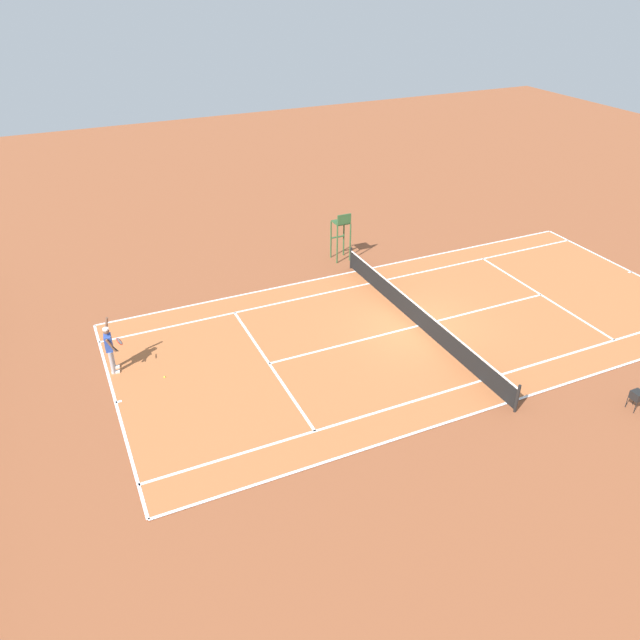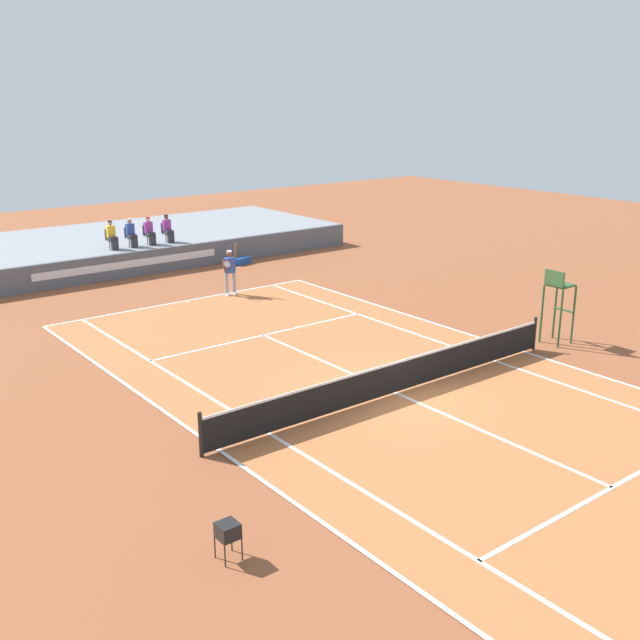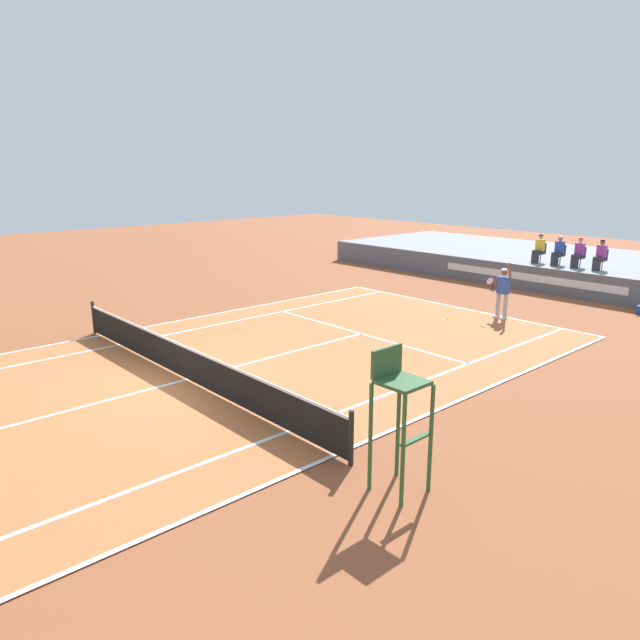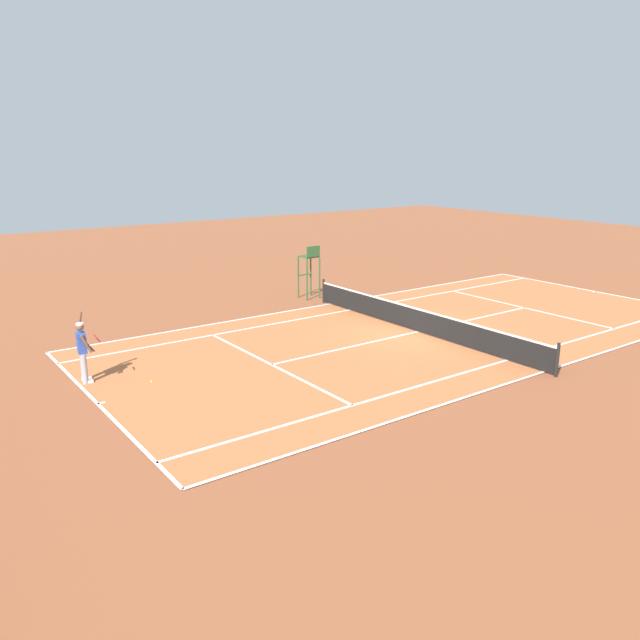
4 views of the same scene
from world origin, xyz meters
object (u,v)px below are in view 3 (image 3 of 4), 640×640
object	(u,v)px
spectator_seated_2	(578,253)
tennis_ball	(448,319)
spectator_seated_0	(539,249)
spectator_seated_3	(600,256)
spectator_seated_1	(558,251)
umpire_chair	(399,403)
tennis_player	(502,292)

from	to	relation	value
spectator_seated_2	tennis_ball	xyz separation A→B (m)	(-0.84, -8.03, -1.68)
spectator_seated_0	spectator_seated_3	distance (m)	2.73
spectator_seated_1	spectator_seated_2	bearing A→B (deg)	0.00
spectator_seated_2	tennis_ball	distance (m)	8.25
spectator_seated_0	umpire_chair	bearing A→B (deg)	-68.22
spectator_seated_3	tennis_player	world-z (taller)	spectator_seated_3
tennis_player	spectator_seated_2	bearing A→B (deg)	92.88
spectator_seated_0	tennis_player	distance (m)	6.86
spectator_seated_0	spectator_seated_2	world-z (taller)	same
tennis_ball	spectator_seated_0	bearing A→B (deg)	96.88
spectator_seated_0	spectator_seated_1	world-z (taller)	same
spectator_seated_2	spectator_seated_3	distance (m)	0.93
spectator_seated_0	spectator_seated_1	size ratio (longest dim) A/B	1.00
spectator_seated_0	tennis_ball	world-z (taller)	spectator_seated_0
spectator_seated_1	spectator_seated_2	xyz separation A→B (m)	(0.89, 0.00, 0.00)
spectator_seated_0	spectator_seated_2	xyz separation A→B (m)	(1.81, 0.00, 0.00)
spectator_seated_2	spectator_seated_3	size ratio (longest dim) A/B	1.00
spectator_seated_2	umpire_chair	size ratio (longest dim) A/B	0.52
spectator_seated_3	tennis_ball	world-z (taller)	spectator_seated_3
spectator_seated_1	spectator_seated_2	distance (m)	0.89
spectator_seated_3	umpire_chair	xyz separation A→B (m)	(4.50, -18.11, -0.16)
spectator_seated_3	tennis_player	size ratio (longest dim) A/B	0.61
spectator_seated_3	tennis_ball	size ratio (longest dim) A/B	18.60
spectator_seated_1	tennis_player	world-z (taller)	spectator_seated_1
spectator_seated_1	spectator_seated_3	bearing A→B (deg)	0.00
spectator_seated_0	spectator_seated_3	world-z (taller)	same
spectator_seated_1	spectator_seated_3	world-z (taller)	same
tennis_ball	umpire_chair	size ratio (longest dim) A/B	0.03
tennis_player	spectator_seated_1	bearing A→B (deg)	100.65
spectator_seated_2	tennis_player	size ratio (longest dim) A/B	0.61
spectator_seated_0	tennis_player	size ratio (longest dim) A/B	0.61
spectator_seated_2	tennis_ball	bearing A→B (deg)	-95.97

